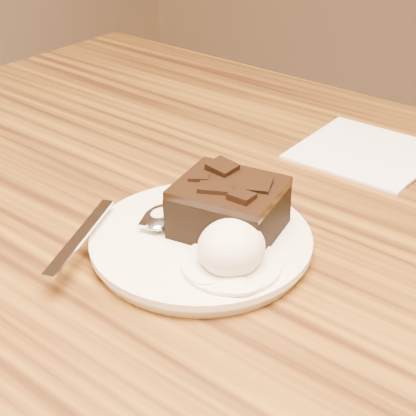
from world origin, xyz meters
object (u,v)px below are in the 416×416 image
Objects in this scene: spoon at (161,219)px; napkin at (365,151)px; plate at (201,243)px; brownie at (229,211)px; ice_cream_scoop at (231,248)px.

napkin is (0.06, 0.28, -0.02)m from spoon.
brownie is at bearing 58.23° from plate.
brownie is 0.62× the size of napkin.
spoon is (-0.05, -0.03, -0.02)m from brownie.
spoon reaches higher than napkin.
spoon is at bearing -168.98° from plate.
spoon is at bearing -102.07° from napkin.
plate is at bearing 157.38° from ice_cream_scoop.
napkin is (0.02, 0.28, -0.01)m from plate.
brownie is 0.06m from ice_cream_scoop.
brownie is 1.52× the size of ice_cream_scoop.
napkin is (-0.03, 0.30, -0.03)m from ice_cream_scoop.
ice_cream_scoop reaches higher than spoon.
plate is 2.24× the size of brownie.
brownie reaches higher than plate.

